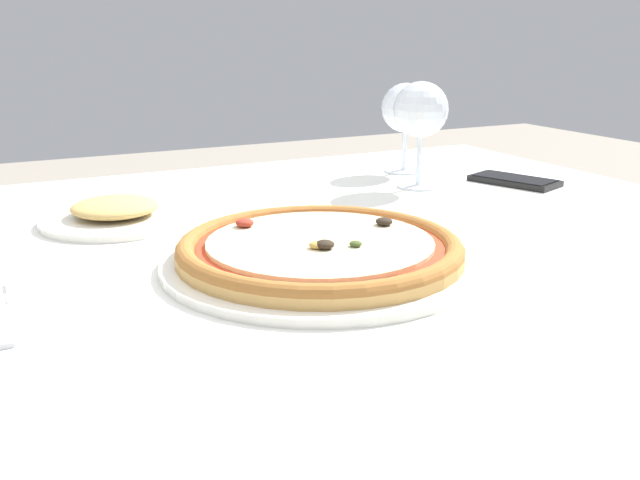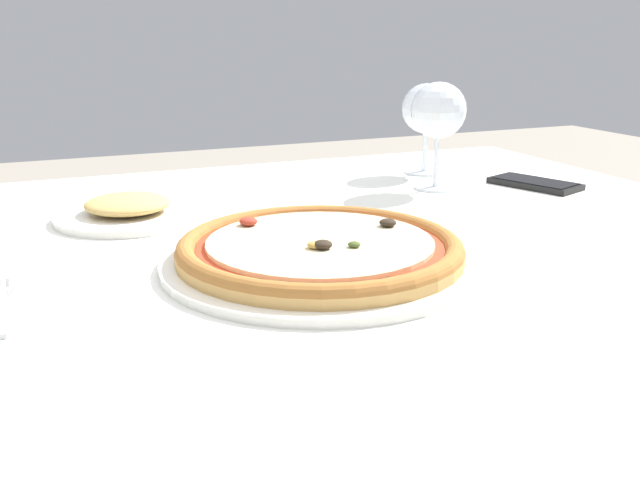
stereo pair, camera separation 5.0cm
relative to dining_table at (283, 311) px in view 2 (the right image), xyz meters
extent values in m
cube|color=brown|center=(0.00, 0.00, 0.05)|extent=(1.29, 1.00, 0.04)
cube|color=silver|center=(0.00, 0.00, 0.07)|extent=(1.39, 1.10, 0.01)
cylinder|color=brown|center=(0.59, 0.44, -0.31)|extent=(0.06, 0.06, 0.68)
cylinder|color=white|center=(0.02, -0.06, 0.08)|extent=(0.35, 0.35, 0.01)
cylinder|color=tan|center=(0.02, -0.06, 0.09)|extent=(0.32, 0.32, 0.01)
torus|color=#A3662D|center=(0.02, -0.06, 0.10)|extent=(0.32, 0.32, 0.02)
cylinder|color=#BC381E|center=(0.02, -0.06, 0.10)|extent=(0.27, 0.27, 0.00)
cylinder|color=beige|center=(0.02, -0.06, 0.10)|extent=(0.25, 0.25, 0.00)
ellipsoid|color=#425123|center=(0.05, -0.10, 0.11)|extent=(0.01, 0.01, 0.01)
ellipsoid|color=#A83323|center=(-0.03, 0.03, 0.11)|extent=(0.02, 0.02, 0.01)
ellipsoid|color=#2D2319|center=(0.01, -0.09, 0.11)|extent=(0.02, 0.02, 0.01)
ellipsoid|color=#BC9342|center=(0.01, -0.09, 0.11)|extent=(0.02, 0.02, 0.01)
ellipsoid|color=#2D2319|center=(0.12, -0.04, 0.11)|extent=(0.02, 0.02, 0.01)
cube|color=silver|center=(-0.30, 0.01, 0.08)|extent=(0.00, 0.05, 0.00)
cube|color=silver|center=(-0.29, 0.01, 0.08)|extent=(0.00, 0.05, 0.00)
cylinder|color=silver|center=(0.40, 0.35, 0.08)|extent=(0.07, 0.07, 0.00)
cylinder|color=silver|center=(0.40, 0.35, 0.12)|extent=(0.01, 0.01, 0.08)
sphere|color=silver|center=(0.40, 0.35, 0.19)|extent=(0.09, 0.09, 0.09)
cylinder|color=silver|center=(0.35, 0.23, 0.08)|extent=(0.07, 0.07, 0.00)
cylinder|color=silver|center=(0.35, 0.23, 0.12)|extent=(0.01, 0.01, 0.09)
sphere|color=silver|center=(0.35, 0.23, 0.20)|extent=(0.09, 0.09, 0.09)
cube|color=black|center=(0.51, 0.17, 0.08)|extent=(0.12, 0.16, 0.01)
cube|color=black|center=(0.51, 0.17, 0.08)|extent=(0.10, 0.14, 0.00)
cylinder|color=white|center=(-0.14, 0.23, 0.08)|extent=(0.20, 0.20, 0.01)
ellipsoid|color=tan|center=(-0.14, 0.23, 0.10)|extent=(0.12, 0.12, 0.02)
camera|label=1|loc=(-0.32, -0.74, 0.33)|focal=40.00mm
camera|label=2|loc=(-0.27, -0.76, 0.33)|focal=40.00mm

